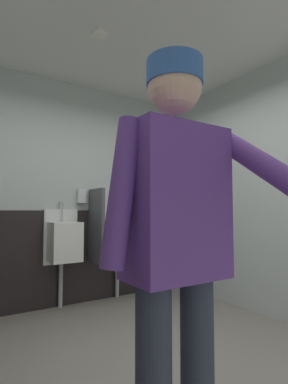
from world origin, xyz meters
name	(u,v)px	position (x,y,z in m)	size (l,w,h in m)	color
ground_plane	(157,377)	(0.00, 0.00, -0.02)	(3.87, 4.30, 0.04)	gray
wall_back	(69,192)	(0.00, 1.91, 1.37)	(3.87, 0.12, 2.74)	silver
wainscot_band_back	(70,257)	(0.00, 1.83, 0.57)	(3.27, 0.03, 1.14)	black
downlight_far	(100,34)	(-0.16, 0.65, 2.73)	(0.14, 0.14, 0.03)	white
urinal_left	(64,241)	(-0.13, 1.69, 0.78)	(0.40, 0.34, 1.24)	white
urinal_middle	(121,238)	(0.62, 1.69, 0.78)	(0.40, 0.34, 1.24)	white
privacy_divider_panel	(96,226)	(0.25, 1.62, 0.95)	(0.04, 0.40, 0.90)	#4C4C51
person	(177,234)	(-0.47, -0.81, 1.04)	(0.63, 0.60, 1.76)	#2D3342
soap_dispenser	(81,196)	(0.13, 1.81, 1.32)	(0.10, 0.07, 0.18)	silver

